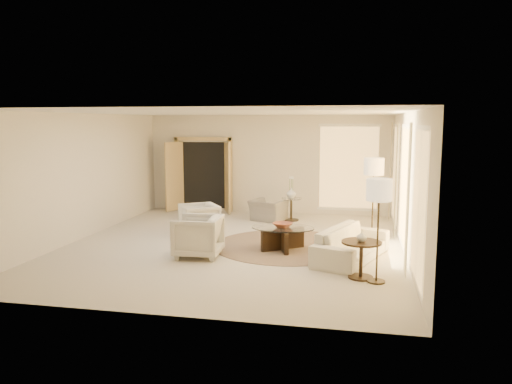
% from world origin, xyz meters
% --- Properties ---
extents(room, '(7.04, 8.04, 2.83)m').
position_xyz_m(room, '(0.00, 0.00, 1.40)').
color(room, beige).
rests_on(room, ground).
extents(windows_right, '(0.10, 6.40, 2.40)m').
position_xyz_m(windows_right, '(3.45, 0.10, 1.35)').
color(windows_right, '#FFC466').
rests_on(windows_right, room).
extents(window_back_corner, '(1.70, 0.10, 2.40)m').
position_xyz_m(window_back_corner, '(2.30, 3.95, 1.35)').
color(window_back_corner, '#FFC466').
rests_on(window_back_corner, room).
extents(curtains_right, '(0.06, 5.20, 2.60)m').
position_xyz_m(curtains_right, '(3.40, 1.00, 1.30)').
color(curtains_right, '#BCB288').
rests_on(curtains_right, room).
extents(french_doors, '(1.95, 0.66, 2.16)m').
position_xyz_m(french_doors, '(-1.90, 3.82, 1.07)').
color(french_doors, tan).
rests_on(french_doors, room).
extents(area_rug, '(3.72, 3.72, 0.01)m').
position_xyz_m(area_rug, '(1.12, 0.15, 0.01)').
color(area_rug, '#413024').
rests_on(area_rug, room).
extents(sofa, '(1.50, 2.26, 0.61)m').
position_xyz_m(sofa, '(2.48, -0.64, 0.31)').
color(sofa, beige).
rests_on(sofa, room).
extents(armchair_left, '(1.07, 1.08, 0.82)m').
position_xyz_m(armchair_left, '(-0.99, 0.65, 0.41)').
color(armchair_left, beige).
rests_on(armchair_left, room).
extents(armchair_right, '(0.85, 0.91, 0.89)m').
position_xyz_m(armchair_right, '(-0.46, -1.04, 0.44)').
color(armchair_right, beige).
rests_on(armchair_right, room).
extents(accent_chair, '(1.00, 0.82, 0.75)m').
position_xyz_m(accent_chair, '(0.25, 2.74, 0.38)').
color(accent_chair, gray).
rests_on(accent_chair, room).
extents(coffee_table, '(1.62, 1.62, 0.47)m').
position_xyz_m(coffee_table, '(1.08, -0.20, 0.30)').
color(coffee_table, black).
rests_on(coffee_table, room).
extents(end_table, '(0.67, 0.67, 0.63)m').
position_xyz_m(end_table, '(2.65, -1.79, 0.43)').
color(end_table, black).
rests_on(end_table, room).
extents(side_table, '(0.52, 0.52, 0.61)m').
position_xyz_m(side_table, '(0.84, 2.91, 0.37)').
color(side_table, '#2B2419').
rests_on(side_table, room).
extents(floor_lamp_near, '(0.44, 0.44, 1.82)m').
position_xyz_m(floor_lamp_near, '(2.90, 1.16, 1.55)').
color(floor_lamp_near, '#2B2419').
rests_on(floor_lamp_near, room).
extents(floor_lamp_far, '(0.41, 0.41, 1.71)m').
position_xyz_m(floor_lamp_far, '(2.90, -1.97, 1.45)').
color(floor_lamp_far, '#2B2419').
rests_on(floor_lamp_far, room).
extents(bowl, '(0.50, 0.50, 0.09)m').
position_xyz_m(bowl, '(1.08, -0.20, 0.52)').
color(bowl, brown).
rests_on(bowl, coffee_table).
extents(end_vase, '(0.20, 0.20, 0.18)m').
position_xyz_m(end_vase, '(2.65, -1.79, 0.72)').
color(end_vase, silver).
rests_on(end_vase, end_table).
extents(side_vase, '(0.31, 0.31, 0.27)m').
position_xyz_m(side_vase, '(0.84, 2.91, 0.74)').
color(side_vase, silver).
rests_on(side_vase, side_table).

